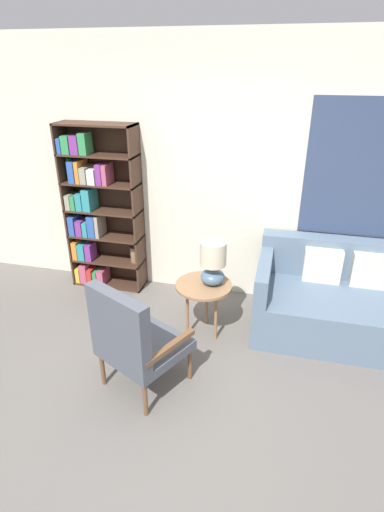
{
  "coord_description": "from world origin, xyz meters",
  "views": [
    {
      "loc": [
        0.86,
        -1.99,
        2.41
      ],
      "look_at": [
        0.11,
        1.01,
        0.9
      ],
      "focal_mm": 28.0,
      "sensor_mm": 36.0,
      "label": 1
    }
  ],
  "objects": [
    {
      "name": "armchair",
      "position": [
        -0.17,
        0.28,
        0.52
      ],
      "size": [
        0.78,
        0.79,
        0.96
      ],
      "color": "brown",
      "rests_on": "ground_plane"
    },
    {
      "name": "wall_back",
      "position": [
        0.04,
        2.03,
        1.35
      ],
      "size": [
        6.4,
        0.08,
        2.7
      ],
      "color": "silver",
      "rests_on": "ground_plane"
    },
    {
      "name": "ground_plane",
      "position": [
        0.0,
        0.0,
        0.0
      ],
      "size": [
        14.0,
        14.0,
        0.0
      ],
      "primitive_type": "plane",
      "color": "#66605B"
    },
    {
      "name": "side_table",
      "position": [
        0.19,
        1.17,
        0.48
      ],
      "size": [
        0.53,
        0.53,
        0.54
      ],
      "color": "#99704C",
      "rests_on": "ground_plane"
    },
    {
      "name": "bookshelf",
      "position": [
        -1.2,
        1.84,
        0.93
      ],
      "size": [
        0.84,
        0.3,
        1.85
      ],
      "color": "#422B1E",
      "rests_on": "ground_plane"
    },
    {
      "name": "couch",
      "position": [
        1.49,
        1.54,
        0.32
      ],
      "size": [
        1.66,
        0.95,
        0.84
      ],
      "color": "slate",
      "rests_on": "ground_plane"
    },
    {
      "name": "table_lamp",
      "position": [
        0.26,
        1.2,
        0.77
      ],
      "size": [
        0.24,
        0.24,
        0.43
      ],
      "color": "slate",
      "rests_on": "side_table"
    }
  ]
}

